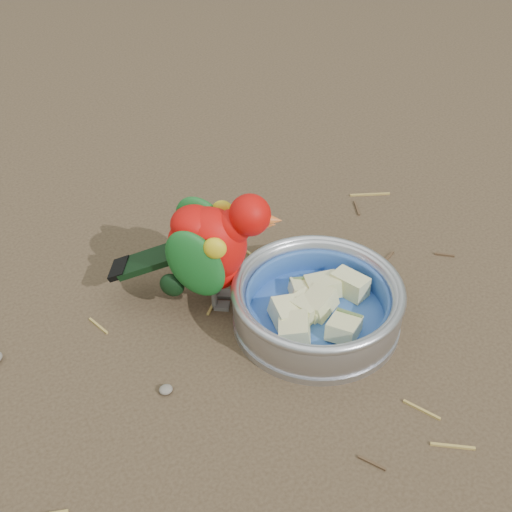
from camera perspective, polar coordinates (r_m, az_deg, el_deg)
ground at (r=0.83m, az=1.30°, el=-11.73°), size 60.00×60.00×0.00m
food_bowl at (r=0.92m, az=4.83°, el=-4.97°), size 0.21×0.21×0.02m
bowl_wall at (r=0.90m, az=4.94°, el=-3.60°), size 0.21×0.21×0.04m
fruit_wedges at (r=0.90m, az=4.91°, el=-3.92°), size 0.13×0.13×0.03m
lory_parrot at (r=0.90m, az=-3.65°, el=0.22°), size 0.22×0.19×0.16m
ground_debris at (r=0.85m, az=1.36°, el=-10.46°), size 0.90×0.80×0.01m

